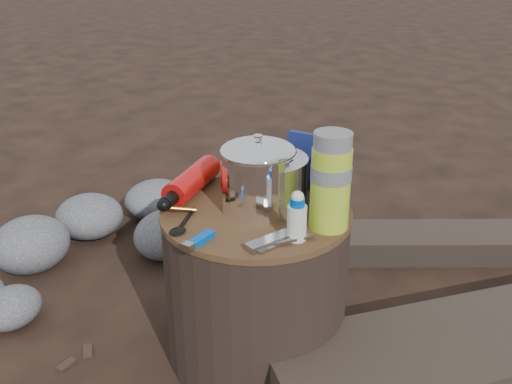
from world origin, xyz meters
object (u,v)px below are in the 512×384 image
Objects in this scene: travel_mug at (334,180)px; camping_pot at (258,175)px; fuel_bottle at (192,181)px; thermos at (331,182)px; stump at (256,284)px.

camping_pot is at bearing -133.73° from travel_mug.
thermos is (0.38, 0.05, 0.08)m from fuel_bottle.
fuel_bottle is 1.22× the size of thermos.
thermos is (0.19, 0.03, 0.33)m from stump.
stump is 0.34m from travel_mug.
camping_pot reaches higher than travel_mug.
camping_pot is at bearing -8.23° from fuel_bottle.
thermos is 0.14m from travel_mug.
stump is 0.38m from thermos.
fuel_bottle is (-0.19, -0.03, -0.06)m from camping_pot.
camping_pot reaches higher than fuel_bottle.
travel_mug is at bearing 114.71° from thermos.
fuel_bottle is at bearing -153.00° from travel_mug.
camping_pot is 0.19m from thermos.
fuel_bottle is 2.29× the size of travel_mug.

